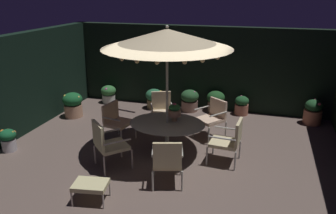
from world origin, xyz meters
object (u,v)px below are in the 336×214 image
(potted_plant_front_corner, at_px, (242,105))
(potted_plant_back_right, at_px, (154,98))
(centerpiece_planter, at_px, (174,111))
(patio_chair_east, at_px, (107,142))
(potted_plant_back_left, at_px, (190,100))
(potted_plant_left_near, at_px, (73,104))
(potted_plant_back_center, at_px, (313,112))
(patio_chair_south, at_px, (230,139))
(patio_umbrella, at_px, (167,39))
(patio_chair_southeast, at_px, (167,160))
(patio_chair_southwest, at_px, (213,116))
(potted_plant_right_far, at_px, (8,139))
(patio_dining_table, at_px, (167,128))
(potted_plant_right_near, at_px, (216,101))
(patio_chair_north, at_px, (162,109))
(potted_plant_left_far, at_px, (109,93))
(patio_chair_northeast, at_px, (116,119))
(ottoman_footrest, at_px, (91,185))

(potted_plant_front_corner, relative_size, potted_plant_back_right, 0.92)
(centerpiece_planter, height_order, patio_chair_east, centerpiece_planter)
(centerpiece_planter, bearing_deg, potted_plant_back_left, 95.41)
(potted_plant_left_near, distance_m, potted_plant_back_center, 6.82)
(patio_chair_south, xyz_separation_m, potted_plant_front_corner, (0.02, 3.10, -0.27))
(patio_umbrella, bearing_deg, patio_chair_southeast, -73.24)
(potted_plant_left_near, height_order, potted_plant_back_left, potted_plant_left_near)
(patio_chair_south, distance_m, potted_plant_back_center, 3.52)
(patio_chair_southwest, bearing_deg, potted_plant_back_left, 119.44)
(patio_umbrella, relative_size, potted_plant_right_far, 5.45)
(patio_dining_table, bearing_deg, potted_plant_right_near, 78.05)
(patio_chair_north, height_order, potted_plant_left_far, patio_chair_north)
(potted_plant_back_left, bearing_deg, patio_chair_north, -104.72)
(patio_chair_southwest, height_order, potted_plant_left_near, patio_chair_southwest)
(patio_chair_northeast, xyz_separation_m, ottoman_footrest, (0.64, -2.46, -0.25))
(patio_chair_northeast, height_order, patio_chair_east, patio_chair_east)
(patio_umbrella, relative_size, patio_chair_southwest, 2.95)
(centerpiece_planter, bearing_deg, patio_chair_north, 120.01)
(patio_chair_east, bearing_deg, centerpiece_planter, 47.19)
(potted_plant_back_center, bearing_deg, potted_plant_front_corner, 174.39)
(patio_chair_southwest, bearing_deg, potted_plant_right_near, 96.32)
(ottoman_footrest, bearing_deg, centerpiece_planter, 69.77)
(potted_plant_right_far, height_order, potted_plant_right_near, potted_plant_right_near)
(patio_chair_north, xyz_separation_m, patio_chair_south, (1.96, -1.43, 0.01))
(potted_plant_right_near, bearing_deg, patio_dining_table, -101.95)
(centerpiece_planter, height_order, potted_plant_front_corner, centerpiece_planter)
(patio_umbrella, relative_size, patio_chair_east, 2.77)
(potted_plant_front_corner, bearing_deg, patio_chair_southwest, -107.17)
(patio_chair_southwest, bearing_deg, patio_chair_south, -65.69)
(patio_chair_southeast, bearing_deg, patio_chair_east, 166.98)
(centerpiece_planter, distance_m, potted_plant_back_center, 4.23)
(potted_plant_left_near, xyz_separation_m, potted_plant_back_right, (2.04, 1.38, -0.05))
(patio_chair_south, height_order, potted_plant_front_corner, patio_chair_south)
(potted_plant_back_left, relative_size, potted_plant_back_right, 1.07)
(centerpiece_planter, height_order, potted_plant_back_right, centerpiece_planter)
(potted_plant_left_near, xyz_separation_m, potted_plant_back_center, (6.68, 1.39, -0.03))
(patio_chair_southeast, relative_size, patio_chair_southwest, 1.01)
(patio_dining_table, xyz_separation_m, potted_plant_front_corner, (1.43, 2.98, -0.31))
(potted_plant_left_near, height_order, potted_plant_back_center, potted_plant_left_near)
(patio_chair_south, distance_m, potted_plant_back_right, 3.95)
(potted_plant_right_far, relative_size, potted_plant_right_near, 0.82)
(patio_dining_table, relative_size, patio_chair_north, 1.75)
(patio_chair_northeast, bearing_deg, centerpiece_planter, -3.85)
(centerpiece_planter, height_order, potted_plant_left_near, centerpiece_planter)
(patio_chair_east, bearing_deg, ottoman_footrest, -78.42)
(patio_umbrella, bearing_deg, centerpiece_planter, 51.63)
(patio_chair_north, xyz_separation_m, patio_chair_southwest, (1.40, -0.19, 0.03))
(potted_plant_right_far, bearing_deg, potted_plant_back_left, 48.40)
(patio_umbrella, height_order, potted_plant_right_far, patio_umbrella)
(patio_chair_east, relative_size, potted_plant_back_right, 1.68)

